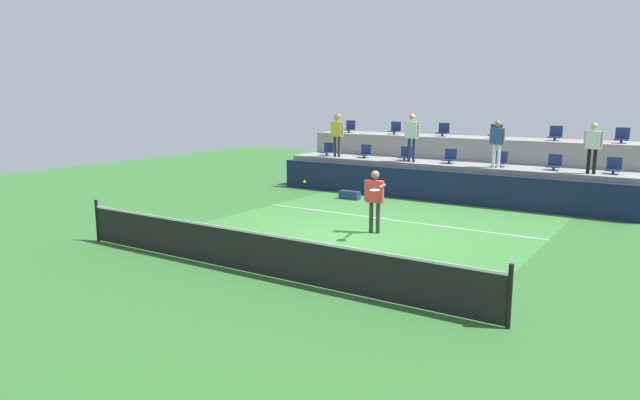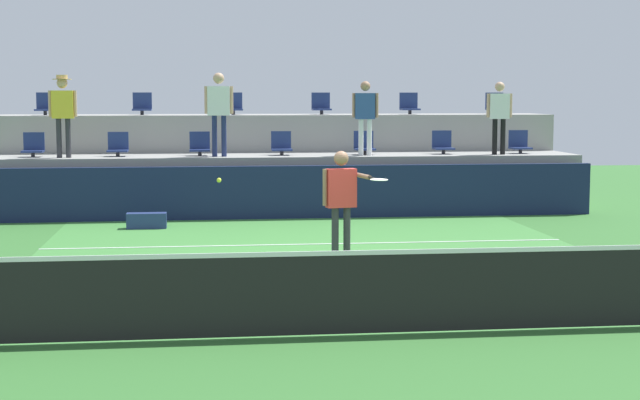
{
  "view_description": "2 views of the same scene",
  "coord_description": "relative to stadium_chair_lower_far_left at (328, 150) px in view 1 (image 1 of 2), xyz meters",
  "views": [
    {
      "loc": [
        7.44,
        -12.94,
        3.67
      ],
      "look_at": [
        -0.28,
        -1.11,
        1.12
      ],
      "focal_mm": 32.34,
      "sensor_mm": 36.0,
      "label": 1
    },
    {
      "loc": [
        -1.78,
        -14.1,
        2.56
      ],
      "look_at": [
        -0.26,
        -1.57,
        1.2
      ],
      "focal_mm": 54.8,
      "sensor_mm": 36.0,
      "label": 2
    }
  ],
  "objects": [
    {
      "name": "ground_plane",
      "position": [
        5.34,
        -7.23,
        -1.46
      ],
      "size": [
        40.0,
        40.0,
        0.0
      ],
      "primitive_type": "plane",
      "color": "#336B2D"
    },
    {
      "name": "court_inner_paint",
      "position": [
        5.34,
        -6.23,
        -1.46
      ],
      "size": [
        9.0,
        10.0,
        0.01
      ],
      "primitive_type": "cube",
      "color": "#3D7F38",
      "rests_on": "ground_plane"
    },
    {
      "name": "court_service_line",
      "position": [
        5.34,
        -4.83,
        -1.46
      ],
      "size": [
        9.0,
        0.06,
        0.0
      ],
      "primitive_type": "cube",
      "color": "white",
      "rests_on": "ground_plane"
    },
    {
      "name": "tennis_net",
      "position": [
        5.34,
        -11.23,
        -0.97
      ],
      "size": [
        10.48,
        0.08,
        1.07
      ],
      "color": "black",
      "rests_on": "ground_plane"
    },
    {
      "name": "sponsor_backboard",
      "position": [
        5.34,
        -1.23,
        -0.91
      ],
      "size": [
        13.0,
        0.16,
        1.1
      ],
      "primitive_type": "cube",
      "color": "#141E42",
      "rests_on": "ground_plane"
    },
    {
      "name": "seating_tier_lower",
      "position": [
        5.34,
        0.07,
        -0.84
      ],
      "size": [
        13.0,
        1.8,
        1.25
      ],
      "primitive_type": "cube",
      "color": "gray",
      "rests_on": "ground_plane"
    },
    {
      "name": "seating_tier_upper",
      "position": [
        5.34,
        1.87,
        -0.41
      ],
      "size": [
        13.0,
        1.8,
        2.1
      ],
      "primitive_type": "cube",
      "color": "gray",
      "rests_on": "ground_plane"
    },
    {
      "name": "stadium_chair_lower_far_left",
      "position": [
        0.0,
        0.0,
        0.0
      ],
      "size": [
        0.44,
        0.4,
        0.52
      ],
      "color": "#2D2D33",
      "rests_on": "seating_tier_lower"
    },
    {
      "name": "stadium_chair_lower_left",
      "position": [
        1.77,
        0.0,
        0.0
      ],
      "size": [
        0.44,
        0.4,
        0.52
      ],
      "color": "#2D2D33",
      "rests_on": "seating_tier_lower"
    },
    {
      "name": "stadium_chair_lower_mid_left",
      "position": [
        3.52,
        0.0,
        0.0
      ],
      "size": [
        0.44,
        0.4,
        0.52
      ],
      "color": "#2D2D33",
      "rests_on": "seating_tier_lower"
    },
    {
      "name": "stadium_chair_lower_center",
      "position": [
        5.3,
        0.0,
        0.0
      ],
      "size": [
        0.44,
        0.4,
        0.52
      ],
      "color": "#2D2D33",
      "rests_on": "seating_tier_lower"
    },
    {
      "name": "stadium_chair_lower_mid_right",
      "position": [
        7.14,
        0.0,
        0.0
      ],
      "size": [
        0.44,
        0.4,
        0.52
      ],
      "color": "#2D2D33",
      "rests_on": "seating_tier_lower"
    },
    {
      "name": "stadium_chair_lower_right",
      "position": [
        8.92,
        0.0,
        0.0
      ],
      "size": [
        0.44,
        0.4,
        0.52
      ],
      "color": "#2D2D33",
      "rests_on": "seating_tier_lower"
    },
    {
      "name": "stadium_chair_lower_far_right",
      "position": [
        10.69,
        0.0,
        0.0
      ],
      "size": [
        0.44,
        0.4,
        0.52
      ],
      "color": "#2D2D33",
      "rests_on": "seating_tier_lower"
    },
    {
      "name": "stadium_chair_upper_far_left",
      "position": [
        0.0,
        1.8,
        0.85
      ],
      "size": [
        0.44,
        0.4,
        0.52
      ],
      "color": "#2D2D33",
      "rests_on": "seating_tier_upper"
    },
    {
      "name": "stadium_chair_upper_left",
      "position": [
        2.19,
        1.8,
        0.85
      ],
      "size": [
        0.44,
        0.4,
        0.52
      ],
      "color": "#2D2D33",
      "rests_on": "seating_tier_upper"
    },
    {
      "name": "stadium_chair_upper_mid_left",
      "position": [
        4.31,
        1.8,
        0.85
      ],
      "size": [
        0.44,
        0.4,
        0.52
      ],
      "color": "#2D2D33",
      "rests_on": "seating_tier_upper"
    },
    {
      "name": "stadium_chair_upper_mid_right",
      "position": [
        6.4,
        1.8,
        0.85
      ],
      "size": [
        0.44,
        0.4,
        0.52
      ],
      "color": "#2D2D33",
      "rests_on": "seating_tier_upper"
    },
    {
      "name": "stadium_chair_upper_right",
      "position": [
        8.53,
        1.8,
        0.85
      ],
      "size": [
        0.44,
        0.4,
        0.52
      ],
      "color": "#2D2D33",
      "rests_on": "seating_tier_upper"
    },
    {
      "name": "stadium_chair_upper_far_right",
      "position": [
        10.67,
        1.8,
        0.85
      ],
      "size": [
        0.44,
        0.4,
        0.52
      ],
      "color": "#2D2D33",
      "rests_on": "seating_tier_upper"
    },
    {
      "name": "tennis_player",
      "position": [
        5.69,
        -6.61,
        -0.42
      ],
      "size": [
        0.89,
        1.16,
        1.71
      ],
      "color": "#2D2D33",
      "rests_on": "ground_plane"
    },
    {
      "name": "spectator_with_hat",
      "position": [
        0.69,
        -0.38,
        0.84
      ],
      "size": [
        0.59,
        0.41,
        1.73
      ],
      "color": "#2D2D33",
      "rests_on": "seating_tier_lower"
    },
    {
      "name": "spectator_in_white",
      "position": [
        3.93,
        -0.38,
        0.87
      ],
      "size": [
        0.62,
        0.26,
        1.78
      ],
      "color": "navy",
      "rests_on": "seating_tier_lower"
    },
    {
      "name": "spectator_in_grey",
      "position": [
        7.09,
        -0.38,
        0.75
      ],
      "size": [
        0.57,
        0.26,
        1.61
      ],
      "color": "white",
      "rests_on": "seating_tier_lower"
    },
    {
      "name": "spectator_leaning_on_rail",
      "position": [
        10.09,
        -0.38,
        0.74
      ],
      "size": [
        0.57,
        0.24,
        1.6
      ],
      "color": "black",
      "rests_on": "seating_tier_lower"
    },
    {
      "name": "tennis_ball",
      "position": [
        3.8,
        -7.2,
        -0.13
      ],
      "size": [
        0.07,
        0.07,
        0.07
      ],
      "color": "#CCE033"
    },
    {
      "name": "equipment_bag",
      "position": [
        2.49,
        -2.43,
        -1.31
      ],
      "size": [
        0.76,
        0.28,
        0.3
      ],
      "primitive_type": "cube",
      "color": "navy",
      "rests_on": "ground_plane"
    }
  ]
}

